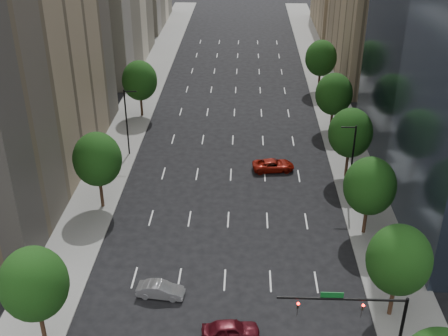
# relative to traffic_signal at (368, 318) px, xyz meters

# --- Properties ---
(sidewalk_left) EXTENTS (6.00, 200.00, 0.15)m
(sidewalk_left) POSITION_rel_traffic_signal_xyz_m (-26.03, 30.00, -5.10)
(sidewalk_left) COLOR slate
(sidewalk_left) RESTS_ON ground
(sidewalk_right) EXTENTS (6.00, 200.00, 0.15)m
(sidewalk_right) POSITION_rel_traffic_signal_xyz_m (4.97, 30.00, -5.10)
(sidewalk_right) COLOR slate
(sidewalk_right) RESTS_ON ground
(tree_right_1) EXTENTS (5.20, 5.20, 8.75)m
(tree_right_1) POSITION_rel_traffic_signal_xyz_m (3.47, 6.00, 0.58)
(tree_right_1) COLOR #382316
(tree_right_1) RESTS_ON ground
(tree_right_2) EXTENTS (5.20, 5.20, 8.61)m
(tree_right_2) POSITION_rel_traffic_signal_xyz_m (3.47, 18.00, 0.43)
(tree_right_2) COLOR #382316
(tree_right_2) RESTS_ON ground
(tree_right_3) EXTENTS (5.20, 5.20, 8.89)m
(tree_right_3) POSITION_rel_traffic_signal_xyz_m (3.47, 30.00, 0.72)
(tree_right_3) COLOR #382316
(tree_right_3) RESTS_ON ground
(tree_right_4) EXTENTS (5.20, 5.20, 8.46)m
(tree_right_4) POSITION_rel_traffic_signal_xyz_m (3.47, 44.00, 0.29)
(tree_right_4) COLOR #382316
(tree_right_4) RESTS_ON ground
(tree_right_5) EXTENTS (5.20, 5.20, 8.75)m
(tree_right_5) POSITION_rel_traffic_signal_xyz_m (3.47, 60.00, 0.58)
(tree_right_5) COLOR #382316
(tree_right_5) RESTS_ON ground
(tree_left_0) EXTENTS (5.20, 5.20, 8.75)m
(tree_left_0) POSITION_rel_traffic_signal_xyz_m (-24.53, 2.00, 0.58)
(tree_left_0) COLOR #382316
(tree_left_0) RESTS_ON ground
(tree_left_1) EXTENTS (5.20, 5.20, 8.97)m
(tree_left_1) POSITION_rel_traffic_signal_xyz_m (-24.53, 22.00, 0.79)
(tree_left_1) COLOR #382316
(tree_left_1) RESTS_ON ground
(tree_left_2) EXTENTS (5.20, 5.20, 8.68)m
(tree_left_2) POSITION_rel_traffic_signal_xyz_m (-24.53, 48.00, 0.50)
(tree_left_2) COLOR #382316
(tree_left_2) RESTS_ON ground
(streetlight_rn) EXTENTS (1.70, 0.20, 9.00)m
(streetlight_rn) POSITION_rel_traffic_signal_xyz_m (2.91, 25.00, -0.33)
(streetlight_rn) COLOR black
(streetlight_rn) RESTS_ON ground
(streetlight_ln) EXTENTS (1.70, 0.20, 9.00)m
(streetlight_ln) POSITION_rel_traffic_signal_xyz_m (-23.96, 35.00, -0.33)
(streetlight_ln) COLOR black
(streetlight_ln) RESTS_ON ground
(traffic_signal) EXTENTS (9.12, 0.40, 7.38)m
(traffic_signal) POSITION_rel_traffic_signal_xyz_m (0.00, 0.00, 0.00)
(traffic_signal) COLOR black
(traffic_signal) RESTS_ON ground
(car_maroon) EXTENTS (4.82, 2.45, 1.57)m
(car_maroon) POSITION_rel_traffic_signal_xyz_m (-9.79, 2.91, -4.39)
(car_maroon) COLOR #470B13
(car_maroon) RESTS_ON ground
(car_silver) EXTENTS (4.30, 1.88, 1.38)m
(car_silver) POSITION_rel_traffic_signal_xyz_m (-16.05, 7.60, -4.48)
(car_silver) COLOR gray
(car_silver) RESTS_ON ground
(car_red_far) EXTENTS (5.43, 3.05, 1.43)m
(car_red_far) POSITION_rel_traffic_signal_xyz_m (-5.28, 31.37, -4.46)
(car_red_far) COLOR maroon
(car_red_far) RESTS_ON ground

